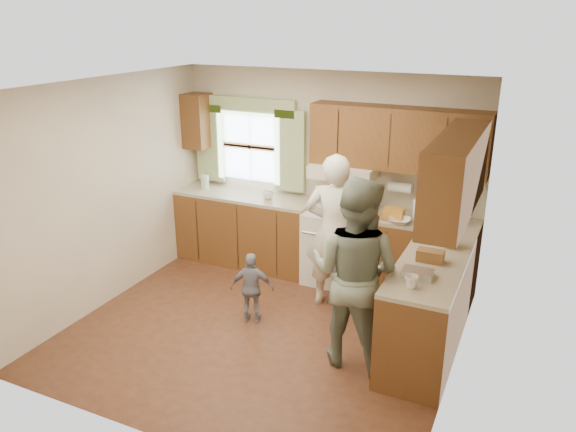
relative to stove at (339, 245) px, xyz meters
The scene contains 6 objects.
room 1.66m from the stove, 101.81° to the right, with size 3.80×3.80×3.80m.
kitchen_fixtures 0.61m from the stove, 48.70° to the right, with size 3.80×2.25×2.15m.
stove is the anchor object (origin of this frame).
woman_left 0.73m from the stove, 76.40° to the right, with size 0.64×0.42×1.74m, color white.
woman_right 1.75m from the stove, 65.64° to the right, with size 0.88×0.68×1.81m, color #213726.
child 1.40m from the stove, 110.61° to the right, with size 0.46×0.19×0.78m, color gray.
Camera 1 is at (2.38, -4.52, 3.10)m, focal length 35.00 mm.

